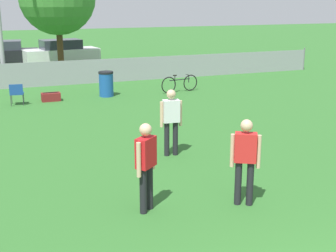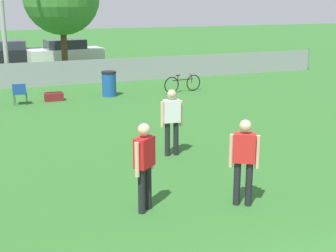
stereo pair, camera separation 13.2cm
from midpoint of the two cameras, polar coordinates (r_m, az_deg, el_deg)
fence_backline at (r=21.87m, az=-9.95°, el=6.51°), size 24.73×0.07×1.21m
player_thrower_red at (r=8.73m, az=9.69°, el=-3.68°), size 0.49×0.39×1.66m
player_receiver_white at (r=11.41m, az=0.79°, el=1.02°), size 0.56×0.26×1.66m
player_defender_red at (r=8.37m, az=-2.43°, el=-4.29°), size 0.45×0.42×1.66m
frisbee_disc at (r=13.15m, az=9.44°, el=-1.56°), size 0.27×0.27×0.03m
folding_chair_sideline at (r=18.00m, az=-17.43°, el=3.96°), size 0.54×0.54×0.80m
bicycle_sideline at (r=19.63m, az=1.99°, el=5.19°), size 1.75×0.47×0.74m
trash_bin at (r=18.88m, az=-6.99°, el=5.14°), size 0.59×0.59×1.00m
gear_bag_sideline at (r=18.45m, az=-13.54°, el=3.50°), size 0.70×0.38×0.34m
parked_car_dark at (r=29.79m, az=-18.71°, el=8.45°), size 4.06×2.10×1.41m
parked_car_white at (r=29.00m, az=-12.26°, el=8.77°), size 4.54×2.19×1.46m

